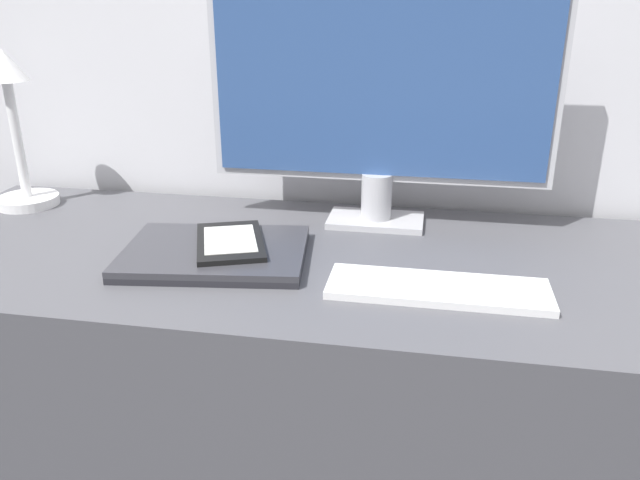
# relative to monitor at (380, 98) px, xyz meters

# --- Properties ---
(desk) EXTENTS (1.57, 0.58, 0.72)m
(desk) POSITION_rel_monitor_xyz_m (-0.08, -0.18, -0.60)
(desk) COLOR #4C4C51
(desk) RESTS_ON ground_plane
(monitor) EXTENTS (0.65, 0.11, 0.45)m
(monitor) POSITION_rel_monitor_xyz_m (0.00, 0.00, 0.00)
(monitor) COLOR #B7B7BC
(monitor) RESTS_ON desk
(keyboard) EXTENTS (0.33, 0.11, 0.01)m
(keyboard) POSITION_rel_monitor_xyz_m (0.12, -0.29, -0.24)
(keyboard) COLOR silver
(keyboard) RESTS_ON desk
(laptop) EXTENTS (0.33, 0.26, 0.02)m
(laptop) POSITION_rel_monitor_xyz_m (-0.25, -0.23, -0.23)
(laptop) COLOR #232328
(laptop) RESTS_ON desk
(ereader) EXTENTS (0.17, 0.21, 0.01)m
(ereader) POSITION_rel_monitor_xyz_m (-0.23, -0.21, -0.22)
(ereader) COLOR black
(ereader) RESTS_ON laptop
(desk_lamp) EXTENTS (0.13, 0.13, 0.32)m
(desk_lamp) POSITION_rel_monitor_xyz_m (-0.75, -0.02, -0.07)
(desk_lamp) COLOR white
(desk_lamp) RESTS_ON desk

